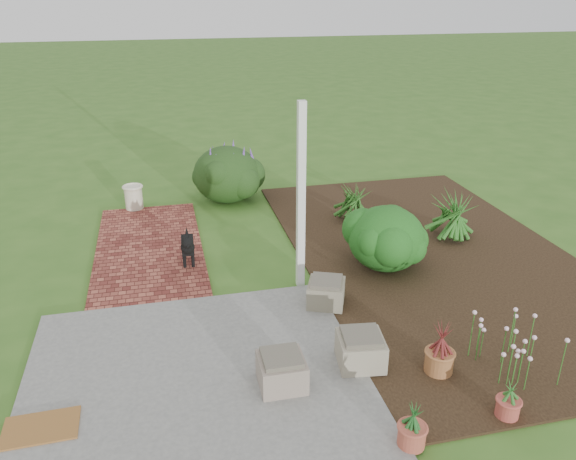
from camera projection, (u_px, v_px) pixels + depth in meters
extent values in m
plane|color=#345F1E|center=(280.00, 291.00, 7.52)|extent=(80.00, 80.00, 0.00)
cube|color=slate|center=(197.00, 387.00, 5.68)|extent=(3.50, 3.50, 0.04)
cube|color=#5A211C|center=(149.00, 248.00, 8.71)|extent=(1.60, 3.50, 0.04)
cube|color=black|center=(434.00, 255.00, 8.48)|extent=(4.00, 7.00, 0.03)
cube|color=white|center=(301.00, 199.00, 7.17)|extent=(0.10, 0.10, 2.50)
cube|color=gray|center=(361.00, 351.00, 5.95)|extent=(0.53, 0.53, 0.32)
cube|color=#7A6C5C|center=(282.00, 372.00, 5.63)|extent=(0.46, 0.46, 0.31)
cube|color=#747057|center=(326.00, 293.00, 7.08)|extent=(0.58, 0.58, 0.30)
cube|color=olive|center=(41.00, 428.00, 5.12)|extent=(0.68, 0.44, 0.02)
cube|color=black|center=(188.00, 245.00, 8.09)|extent=(0.19, 0.40, 0.18)
cylinder|color=black|center=(185.00, 261.00, 8.02)|extent=(0.05, 0.05, 0.20)
cylinder|color=black|center=(193.00, 260.00, 8.04)|extent=(0.05, 0.05, 0.20)
cylinder|color=black|center=(184.00, 253.00, 8.28)|extent=(0.05, 0.05, 0.20)
cylinder|color=black|center=(192.00, 252.00, 8.30)|extent=(0.05, 0.05, 0.20)
sphere|color=black|center=(187.00, 243.00, 7.81)|extent=(0.16, 0.16, 0.16)
cone|color=black|center=(187.00, 231.00, 8.22)|extent=(0.07, 0.12, 0.15)
cylinder|color=beige|center=(134.00, 197.00, 10.12)|extent=(0.39, 0.39, 0.42)
ellipsoid|color=#123B0F|center=(387.00, 237.00, 7.94)|extent=(1.10, 1.10, 0.92)
cylinder|color=#9A5F34|center=(439.00, 361.00, 5.86)|extent=(0.39, 0.39, 0.24)
cylinder|color=#AC443A|center=(508.00, 408.00, 5.26)|extent=(0.25, 0.25, 0.18)
cylinder|color=#A84B38|center=(412.00, 436.00, 4.91)|extent=(0.27, 0.27, 0.21)
ellipsoid|color=black|center=(227.00, 173.00, 10.52)|extent=(1.66, 1.66, 1.07)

